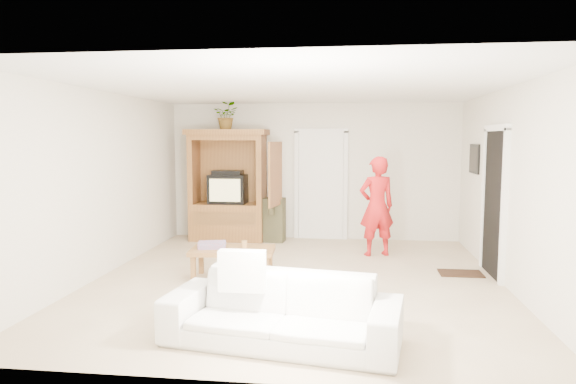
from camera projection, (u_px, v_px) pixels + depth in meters
The scene contains 19 objects.
floor at pixel (297, 280), 7.03m from camera, with size 6.00×6.00×0.00m, color tan.
ceiling at pixel (297, 88), 6.76m from camera, with size 6.00×6.00×0.00m, color white.
wall_back at pixel (313, 171), 9.86m from camera, with size 5.50×5.50×0.00m, color silver.
wall_front at pixel (256, 222), 3.93m from camera, with size 5.50×5.50×0.00m, color silver.
wall_left at pixel (103, 184), 7.23m from camera, with size 6.00×6.00×0.00m, color silver.
wall_right at pixel (510, 188), 6.56m from camera, with size 6.00×6.00×0.00m, color silver.
armoire at pixel (229, 192), 9.76m from camera, with size 1.82×1.14×2.10m.
door_back at pixel (321, 186), 9.84m from camera, with size 0.85×0.05×2.04m, color white.
doorway_right at pixel (494, 204), 7.18m from camera, with size 0.05×0.90×2.04m, color black.
framed_picture at pixel (474, 159), 8.41m from camera, with size 0.03×0.60×0.48m, color black.
doormat at pixel (461, 273), 7.34m from camera, with size 0.60×0.40×0.02m, color #382316.
plant at pixel (227, 116), 9.58m from camera, with size 0.45×0.39×0.50m, color #4C7238.
man at pixel (377, 206), 8.44m from camera, with size 0.60×0.39×1.64m, color red.
sofa at pixel (282, 310), 4.83m from camera, with size 2.21×0.86×0.64m, color silver.
coffee_table at pixel (233, 252), 7.08m from camera, with size 1.18×0.70×0.42m.
towel at pixel (212, 245), 7.10m from camera, with size 0.38×0.28×0.08m, color #C34141.
candle at pixel (244, 244), 7.10m from camera, with size 0.08×0.08×0.10m, color tan.
backpack_black at pixel (271, 231), 9.71m from camera, with size 0.31×0.18×0.38m, color black, non-canonical shape.
backpack_olive at pixel (273, 220), 9.63m from camera, with size 0.43×0.32×0.82m, color #47442B, non-canonical shape.
Camera 1 is at (0.72, -6.83, 1.94)m, focal length 32.00 mm.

